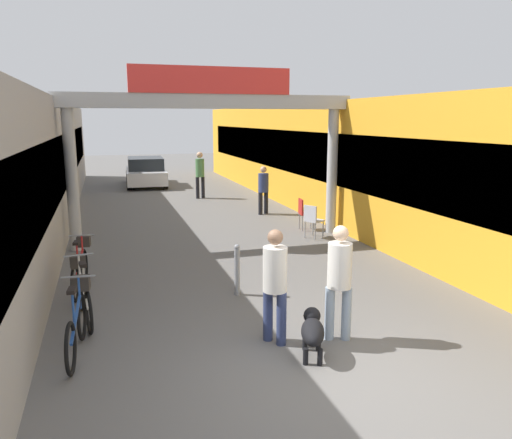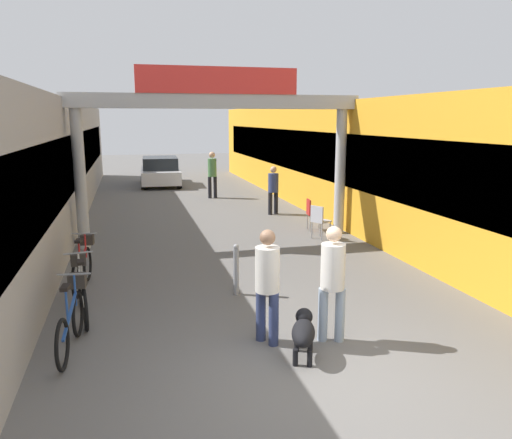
{
  "view_description": "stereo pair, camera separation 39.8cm",
  "coord_description": "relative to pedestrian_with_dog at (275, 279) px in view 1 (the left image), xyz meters",
  "views": [
    {
      "loc": [
        -2.61,
        -4.98,
        3.12
      ],
      "look_at": [
        0.0,
        3.57,
        1.3
      ],
      "focal_mm": 35.0,
      "sensor_mm": 36.0,
      "label": 1
    },
    {
      "loc": [
        -2.22,
        -5.09,
        3.12
      ],
      "look_at": [
        0.0,
        3.57,
        1.3
      ],
      "focal_mm": 35.0,
      "sensor_mm": 36.0,
      "label": 2
    }
  ],
  "objects": [
    {
      "name": "pedestrian_with_dog",
      "position": [
        0.0,
        0.0,
        0.0
      ],
      "size": [
        0.47,
        0.47,
        1.64
      ],
      "color": "navy",
      "rests_on": "ground_plane"
    },
    {
      "name": "parked_car_white",
      "position": [
        -0.31,
        17.67,
        -0.29
      ],
      "size": [
        1.92,
        4.07,
        1.33
      ],
      "color": "silver",
      "rests_on": "ground_plane"
    },
    {
      "name": "ground_plane",
      "position": [
        0.44,
        -1.25,
        -0.93
      ],
      "size": [
        80.0,
        80.0,
        0.0
      ],
      "primitive_type": "plane",
      "color": "#605E5B"
    },
    {
      "name": "bollard_post_metal",
      "position": [
        -0.01,
        2.03,
        -0.46
      ],
      "size": [
        0.1,
        0.1,
        0.94
      ],
      "color": "gray",
      "rests_on": "ground_plane"
    },
    {
      "name": "pedestrian_carrying_crate",
      "position": [
        2.8,
        9.24,
        -0.03
      ],
      "size": [
        0.44,
        0.44,
        1.59
      ],
      "color": "black",
      "rests_on": "ground_plane"
    },
    {
      "name": "pedestrian_companion",
      "position": [
        0.9,
        -0.16,
        0.02
      ],
      "size": [
        0.43,
        0.43,
        1.67
      ],
      "color": "#8C9EB2",
      "rests_on": "ground_plane"
    },
    {
      "name": "bicycle_red_third",
      "position": [
        -2.69,
        3.13,
        -0.5
      ],
      "size": [
        0.46,
        1.68,
        0.98
      ],
      "color": "black",
      "rests_on": "ground_plane"
    },
    {
      "name": "cafe_chair_aluminium_nearer",
      "position": [
        2.99,
        5.62,
        -0.39
      ],
      "size": [
        0.54,
        0.54,
        0.89
      ],
      "color": "gray",
      "rests_on": "ground_plane"
    },
    {
      "name": "storefront_right",
      "position": [
        5.53,
        9.75,
        0.87
      ],
      "size": [
        3.0,
        26.0,
        3.61
      ],
      "color": "gold",
      "rests_on": "ground_plane"
    },
    {
      "name": "dog_on_leash",
      "position": [
        0.35,
        -0.52,
        -0.57
      ],
      "size": [
        0.54,
        0.82,
        0.58
      ],
      "color": "black",
      "rests_on": "ground_plane"
    },
    {
      "name": "bicycle_blue_nearest",
      "position": [
        -2.64,
        0.51,
        -0.5
      ],
      "size": [
        0.46,
        1.69,
        0.98
      ],
      "color": "black",
      "rests_on": "ground_plane"
    },
    {
      "name": "bicycle_silver_second",
      "position": [
        -2.6,
        1.69,
        -0.5
      ],
      "size": [
        0.46,
        1.68,
        0.98
      ],
      "color": "black",
      "rests_on": "ground_plane"
    },
    {
      "name": "cafe_chair_red_farther",
      "position": [
        3.17,
        6.64,
        -0.39
      ],
      "size": [
        0.45,
        0.45,
        0.89
      ],
      "color": "gray",
      "rests_on": "ground_plane"
    },
    {
      "name": "pedestrian_elderly_walking",
      "position": [
        1.43,
        13.16,
        0.13
      ],
      "size": [
        0.43,
        0.43,
        1.83
      ],
      "color": "black",
      "rests_on": "ground_plane"
    },
    {
      "name": "storefront_left",
      "position": [
        -4.66,
        9.75,
        0.87
      ],
      "size": [
        3.0,
        26.0,
        3.61
      ],
      "color": "#9E9993",
      "rests_on": "ground_plane"
    },
    {
      "name": "arcade_sign_gateway",
      "position": [
        0.44,
        6.15,
        2.15
      ],
      "size": [
        7.4,
        0.47,
        4.34
      ],
      "color": "#B2B2B2",
      "rests_on": "ground_plane"
    }
  ]
}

